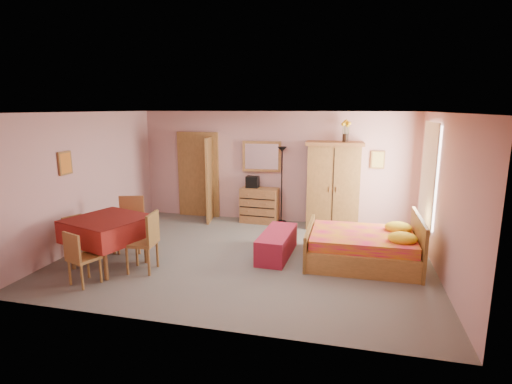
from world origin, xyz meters
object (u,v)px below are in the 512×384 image
(sunflower_vase, at_px, (346,131))
(chair_north, at_px, (130,225))
(stereo, at_px, (253,182))
(wardrobe, at_px, (333,186))
(bench, at_px, (277,244))
(chair_east, at_px, (142,242))
(bed, at_px, (362,238))
(chair_west, at_px, (79,240))
(chest_of_drawers, at_px, (260,205))
(floor_lamp, at_px, (282,185))
(wall_mirror, at_px, (262,156))
(chair_south, at_px, (84,257))
(dining_table, at_px, (109,242))

(sunflower_vase, distance_m, chair_north, 4.87)
(stereo, distance_m, wardrobe, 1.88)
(bench, bearing_deg, chair_east, -149.13)
(bed, xyz_separation_m, chair_west, (-4.83, -1.13, -0.04))
(chest_of_drawers, distance_m, sunflower_vase, 2.61)
(floor_lamp, distance_m, bench, 2.29)
(stereo, xyz_separation_m, wardrobe, (1.87, -0.09, 0.01))
(floor_lamp, relative_size, bench, 1.33)
(chair_north, xyz_separation_m, chair_west, (-0.58, -0.71, -0.11))
(wardrobe, relative_size, chair_north, 1.90)
(stereo, bearing_deg, chair_north, -124.75)
(floor_lamp, bearing_deg, wall_mirror, 167.43)
(wardrobe, xyz_separation_m, bench, (-0.88, -2.02, -0.75))
(chair_south, relative_size, chair_west, 1.06)
(chair_south, bearing_deg, chair_west, 150.83)
(wall_mirror, height_order, chair_east, wall_mirror)
(chest_of_drawers, distance_m, chair_west, 4.06)
(chair_south, bearing_deg, bench, 55.46)
(chest_of_drawers, bearing_deg, sunflower_vase, 2.71)
(dining_table, height_order, chair_south, chair_south)
(wardrobe, bearing_deg, stereo, 173.81)
(chest_of_drawers, xyz_separation_m, chair_east, (-1.23, -3.29, 0.09))
(bed, height_order, bench, bed)
(chest_of_drawers, height_order, dining_table, dining_table)
(floor_lamp, bearing_deg, chair_east, -117.21)
(stereo, distance_m, chair_south, 4.37)
(chair_south, relative_size, chair_north, 0.84)
(bed, distance_m, chair_north, 4.27)
(floor_lamp, xyz_separation_m, chair_south, (-2.34, -4.06, -0.47))
(floor_lamp, bearing_deg, dining_table, -125.70)
(chair_north, height_order, chair_west, chair_north)
(wall_mirror, bearing_deg, bed, -48.95)
(wall_mirror, relative_size, sunflower_vase, 1.94)
(chair_north, bearing_deg, chair_south, 76.25)
(chest_of_drawers, relative_size, dining_table, 0.75)
(stereo, xyz_separation_m, floor_lamp, (0.69, 0.05, -0.06))
(dining_table, bearing_deg, chest_of_drawers, 59.77)
(bench, height_order, chair_south, chair_south)
(bed, distance_m, chair_south, 4.57)
(chair_north, distance_m, chair_west, 0.92)
(wardrobe, xyz_separation_m, chair_north, (-3.62, -2.43, -0.46))
(chest_of_drawers, height_order, wall_mirror, wall_mirror)
(floor_lamp, xyz_separation_m, chair_west, (-3.02, -3.28, -0.49))
(dining_table, bearing_deg, bench, 23.38)
(stereo, height_order, bench, stereo)
(dining_table, bearing_deg, bed, 15.68)
(chair_north, bearing_deg, floor_lamp, -150.86)
(chest_of_drawers, height_order, wardrobe, wardrobe)
(chest_of_drawers, bearing_deg, floor_lamp, 13.28)
(chair_south, bearing_deg, stereo, 87.40)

